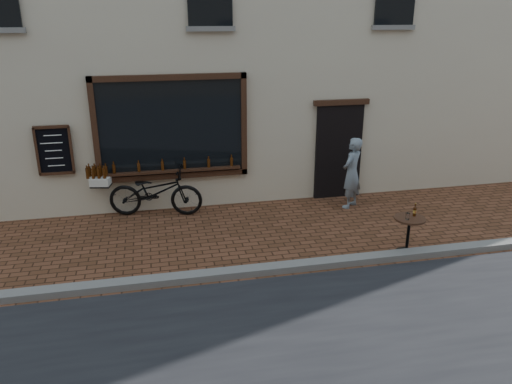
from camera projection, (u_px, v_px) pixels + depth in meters
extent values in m
plane|color=#4F2C19|center=(302.00, 275.00, 8.42)|extent=(90.00, 90.00, 0.00)
cube|color=slate|center=(299.00, 266.00, 8.59)|extent=(90.00, 0.25, 0.12)
cube|color=black|center=(172.00, 128.00, 10.58)|extent=(3.00, 0.06, 2.00)
cube|color=black|center=(169.00, 77.00, 10.20)|extent=(3.24, 0.10, 0.12)
cube|color=black|center=(174.00, 176.00, 10.93)|extent=(3.24, 0.10, 0.12)
cube|color=black|center=(95.00, 132.00, 10.26)|extent=(0.12, 0.10, 2.24)
cube|color=black|center=(244.00, 125.00, 10.87)|extent=(0.12, 0.10, 2.24)
cube|color=black|center=(174.00, 171.00, 10.84)|extent=(2.90, 0.16, 0.05)
cube|color=black|center=(338.00, 152.00, 11.60)|extent=(1.10, 0.10, 2.20)
cube|color=black|center=(342.00, 102.00, 11.17)|extent=(1.30, 0.10, 0.12)
cube|color=black|center=(54.00, 150.00, 10.22)|extent=(0.62, 0.04, 0.92)
cylinder|color=#3D1C07|center=(114.00, 169.00, 10.55)|extent=(0.06, 0.06, 0.19)
cylinder|color=#3D1C07|center=(138.00, 168.00, 10.65)|extent=(0.06, 0.06, 0.19)
cylinder|color=#3D1C07|center=(162.00, 166.00, 10.75)|extent=(0.06, 0.06, 0.19)
cylinder|color=#3D1C07|center=(185.00, 165.00, 10.84)|extent=(0.06, 0.06, 0.19)
cylinder|color=#3D1C07|center=(208.00, 163.00, 10.94)|extent=(0.06, 0.06, 0.19)
cylinder|color=#3D1C07|center=(231.00, 162.00, 11.04)|extent=(0.06, 0.06, 0.19)
imported|color=black|center=(156.00, 192.00, 10.72)|extent=(2.10, 1.08, 1.05)
cube|color=black|center=(103.00, 183.00, 10.64)|extent=(0.50, 0.63, 0.04)
cube|color=silver|center=(102.00, 179.00, 10.61)|extent=(0.51, 0.65, 0.16)
cylinder|color=#3D1C07|center=(104.00, 173.00, 10.35)|extent=(0.07, 0.07, 0.22)
cylinder|color=#3D1C07|center=(99.00, 173.00, 10.34)|extent=(0.07, 0.07, 0.22)
cylinder|color=#3D1C07|center=(93.00, 173.00, 10.34)|extent=(0.07, 0.07, 0.22)
cylinder|color=#3D1C07|center=(87.00, 173.00, 10.34)|extent=(0.07, 0.07, 0.22)
cylinder|color=#3D1C07|center=(106.00, 171.00, 10.48)|extent=(0.07, 0.07, 0.22)
cylinder|color=#3D1C07|center=(100.00, 171.00, 10.48)|extent=(0.07, 0.07, 0.22)
cylinder|color=#3D1C07|center=(95.00, 171.00, 10.47)|extent=(0.07, 0.07, 0.22)
cylinder|color=#3D1C07|center=(89.00, 171.00, 10.47)|extent=(0.07, 0.07, 0.22)
cylinder|color=#3D1C07|center=(108.00, 169.00, 10.61)|extent=(0.07, 0.07, 0.22)
cylinder|color=#3D1C07|center=(102.00, 169.00, 10.61)|extent=(0.07, 0.07, 0.22)
cylinder|color=#3D1C07|center=(97.00, 169.00, 10.61)|extent=(0.07, 0.07, 0.22)
cylinder|color=#3D1C07|center=(91.00, 169.00, 10.61)|extent=(0.07, 0.07, 0.22)
cylinder|color=#3D1C07|center=(110.00, 167.00, 10.74)|extent=(0.07, 0.07, 0.22)
cylinder|color=#3D1C07|center=(104.00, 167.00, 10.74)|extent=(0.07, 0.07, 0.22)
cylinder|color=black|center=(406.00, 253.00, 9.16)|extent=(0.41, 0.41, 0.03)
cylinder|color=black|center=(408.00, 236.00, 9.04)|extent=(0.06, 0.06, 0.65)
cylinder|color=black|center=(410.00, 219.00, 8.92)|extent=(0.55, 0.55, 0.04)
cylinder|color=gold|center=(415.00, 211.00, 8.96)|extent=(0.06, 0.06, 0.06)
cylinder|color=white|center=(407.00, 216.00, 8.82)|extent=(0.07, 0.07, 0.12)
imported|color=gray|center=(352.00, 173.00, 11.07)|extent=(0.69, 0.67, 1.60)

